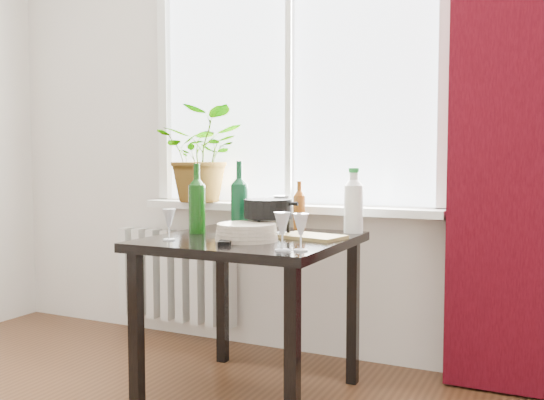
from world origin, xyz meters
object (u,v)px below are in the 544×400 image
at_px(cleaning_bottle, 354,200).
at_px(bottle_amber, 299,205).
at_px(plate_stack, 247,232).
at_px(table, 251,257).
at_px(wineglass_back_left, 263,214).
at_px(fondue_pot, 268,218).
at_px(potted_plant, 203,155).
at_px(wineglass_front_right, 282,231).
at_px(wine_bottle_left, 197,198).
at_px(tv_remote, 227,241).
at_px(wineglass_back_center, 282,214).
at_px(radiator, 176,276).
at_px(wineglass_front_left, 169,224).
at_px(cutting_board, 311,237).
at_px(wine_bottle_right, 239,196).
at_px(wineglass_far_right, 301,232).

bearing_deg(cleaning_bottle, bottle_amber, 174.21).
relative_size(cleaning_bottle, plate_stack, 1.17).
relative_size(table, wineglass_back_left, 5.48).
bearing_deg(fondue_pot, bottle_amber, 95.75).
xyz_separation_m(potted_plant, plate_stack, (0.63, -0.65, -0.34)).
bearing_deg(wineglass_front_right, cleaning_bottle, 83.74).
xyz_separation_m(wine_bottle_left, tv_remote, (0.30, -0.24, -0.16)).
xyz_separation_m(potted_plant, wineglass_back_center, (0.66, -0.36, -0.28)).
bearing_deg(potted_plant, fondue_pot, -36.71).
distance_m(radiator, wineglass_front_left, 1.13).
height_order(potted_plant, wineglass_back_left, potted_plant).
height_order(plate_stack, fondue_pot, fondue_pot).
height_order(wineglass_front_right, wineglass_back_left, wineglass_back_left).
bearing_deg(plate_stack, cleaning_bottle, 54.38).
height_order(wineglass_back_left, cutting_board, wineglass_back_left).
distance_m(radiator, plate_stack, 1.22).
relative_size(bottle_amber, fondue_pot, 0.98).
bearing_deg(bottle_amber, wineglass_back_center, -91.24).
relative_size(radiator, wineglass_front_right, 5.27).
bearing_deg(wineglass_back_left, wine_bottle_left, -128.97).
relative_size(wine_bottle_right, wineglass_back_left, 2.24).
bearing_deg(wineglass_back_left, wineglass_front_right, -57.60).
distance_m(table, wineglass_back_center, 0.26).
distance_m(radiator, wineglass_front_right, 1.54).
relative_size(bottle_amber, wineglass_back_left, 1.59).
xyz_separation_m(potted_plant, wineglass_far_right, (0.95, -0.82, -0.30)).
bearing_deg(table, radiator, 143.46).
xyz_separation_m(cleaning_bottle, wineglass_far_right, (-0.01, -0.63, -0.09)).
xyz_separation_m(cleaning_bottle, plate_stack, (-0.33, -0.46, -0.12)).
bearing_deg(bottle_amber, wine_bottle_left, -136.59).
distance_m(wineglass_front_left, plate_stack, 0.34).
relative_size(tv_remote, cutting_board, 0.59).
distance_m(wineglass_front_right, wineglass_back_left, 0.71).
xyz_separation_m(wineglass_front_left, fondue_pot, (0.33, 0.31, 0.02)).
bearing_deg(wineglass_back_left, plate_stack, -73.32).
xyz_separation_m(wineglass_front_left, cutting_board, (0.53, 0.33, -0.06)).
bearing_deg(wineglass_back_left, cleaning_bottle, 7.23).
distance_m(wineglass_front_right, wineglass_front_left, 0.57).
distance_m(wineglass_far_right, wineglass_back_center, 0.54).
bearing_deg(tv_remote, cutting_board, 28.83).
bearing_deg(bottle_amber, table, -101.27).
bearing_deg(plate_stack, bottle_amber, 85.61).
bearing_deg(cleaning_bottle, wineglass_front_left, -137.10).
distance_m(radiator, wineglass_far_right, 1.57).
height_order(radiator, cleaning_bottle, cleaning_bottle).
height_order(radiator, wineglass_back_center, wineglass_back_center).
bearing_deg(wineglass_far_right, cleaning_bottle, 89.36).
bearing_deg(potted_plant, wineglass_front_right, -43.78).
bearing_deg(fondue_pot, radiator, 157.11).
relative_size(wineglass_far_right, fondue_pot, 0.59).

